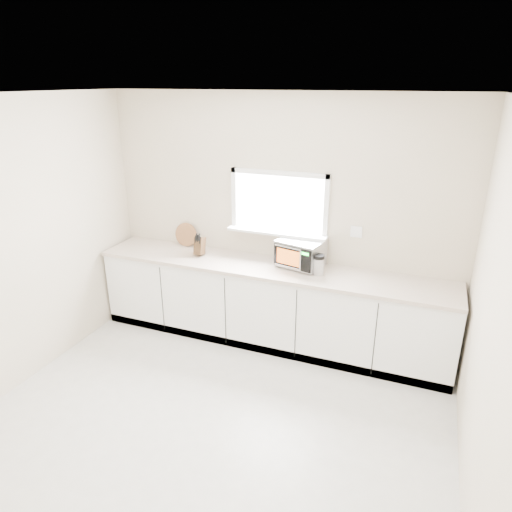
% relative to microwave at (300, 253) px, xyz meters
% --- Properties ---
extents(ground, '(4.00, 4.00, 0.00)m').
position_rel_microwave_xyz_m(ground, '(-0.31, -1.81, -1.07)').
color(ground, beige).
rests_on(ground, ground).
extents(back_wall, '(4.00, 0.17, 2.70)m').
position_rel_microwave_xyz_m(back_wall, '(-0.31, 0.19, 0.29)').
color(back_wall, beige).
rests_on(back_wall, ground).
extents(cabinets, '(3.92, 0.60, 0.88)m').
position_rel_microwave_xyz_m(cabinets, '(-0.31, -0.11, -0.63)').
color(cabinets, white).
rests_on(cabinets, ground).
extents(countertop, '(3.92, 0.64, 0.04)m').
position_rel_microwave_xyz_m(countertop, '(-0.31, -0.12, -0.17)').
color(countertop, beige).
rests_on(countertop, cabinets).
extents(microwave, '(0.52, 0.45, 0.30)m').
position_rel_microwave_xyz_m(microwave, '(0.00, 0.00, 0.00)').
color(microwave, black).
rests_on(microwave, countertop).
extents(knife_block, '(0.11, 0.20, 0.27)m').
position_rel_microwave_xyz_m(knife_block, '(-1.16, -0.10, -0.04)').
color(knife_block, '#482F19').
rests_on(knife_block, countertop).
extents(cutting_board, '(0.28, 0.07, 0.28)m').
position_rel_microwave_xyz_m(cutting_board, '(-1.46, 0.13, -0.01)').
color(cutting_board, '#98673B').
rests_on(cutting_board, countertop).
extents(coffee_grinder, '(0.12, 0.12, 0.22)m').
position_rel_microwave_xyz_m(coffee_grinder, '(0.23, -0.14, -0.05)').
color(coffee_grinder, '#A9ABB0').
rests_on(coffee_grinder, countertop).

